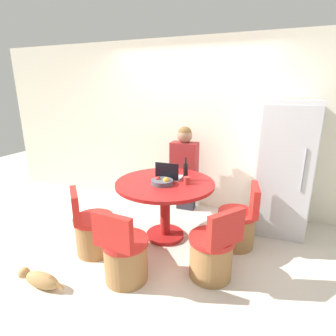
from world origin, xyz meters
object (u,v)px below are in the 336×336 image
Objects in this scene: chair_right_side at (238,225)px; laptop at (169,175)px; chair_near_right_corner at (212,253)px; chair_near_camera at (125,256)px; fruit_bowl at (162,182)px; bottle at (186,171)px; cat at (40,279)px; dining_table at (165,195)px; person_seated at (185,165)px; chair_near_left_corner at (93,231)px; refrigerator at (283,168)px.

chair_right_side is 2.61× the size of laptop.
chair_right_side is at bearing -157.28° from chair_near_right_corner.
chair_near_camera is 3.01× the size of fruit_bowl.
chair_near_camera is at bearing -106.26° from bottle.
laptop is (0.09, 1.03, 0.54)m from chair_near_camera.
chair_near_right_corner is 1.50× the size of cat.
chair_right_side is (0.18, 0.68, 0.00)m from chair_near_right_corner.
laptop is (0.00, 0.13, 0.22)m from dining_table.
fruit_bowl is at bearing -84.85° from chair_near_right_corner.
laptop is 1.15× the size of fruit_bowl.
bottle is at bearing 48.11° from fruit_bowl.
fruit_bowl is (-0.01, -0.93, 0.04)m from person_seated.
dining_table is 4.16× the size of bottle.
dining_table is 0.96m from chair_near_camera.
chair_near_camera is (-0.81, -0.34, 0.00)m from chair_near_right_corner.
laptop reaches higher than chair_near_camera.
chair_right_side is 1.73m from chair_near_left_corner.
refrigerator is at bearing -125.67° from chair_near_camera.
person_seated is (-0.71, 1.39, 0.48)m from chair_near_right_corner.
chair_right_side is (0.90, 0.12, -0.32)m from dining_table.
chair_right_side is at bearing 141.30° from person_seated.
person_seated is 4.57× the size of bottle.
fruit_bowl is 0.50× the size of cat.
chair_right_side is 1.42m from chair_near_camera.
chair_near_camera is (-0.99, -1.02, 0.00)m from chair_right_side.
laptop is at bearing -120.93° from cat.
chair_near_right_corner is 2.61× the size of laptop.
laptop is at bearing -155.48° from refrigerator.
dining_table is at bearing -145.38° from bottle.
refrigerator is 3.29× the size of cat.
laptop is at bearing 89.65° from person_seated.
refrigerator is at bearing 136.06° from chair_right_side.
dining_table is 0.96m from chair_near_left_corner.
chair_near_right_corner and chair_near_left_corner have the same top height.
person_seated is 2.55× the size of cat.
cat is at bearing 68.69° from person_seated.
chair_near_camera is (-1.46, -1.65, -0.60)m from refrigerator.
laptop is at bearing -173.96° from bottle.
bottle is at bearing -152.48° from refrigerator.
bottle reaches higher than laptop.
chair_right_side is 1.00× the size of chair_near_left_corner.
bottle reaches higher than chair_right_side.
cat is (-1.54, -0.73, -0.18)m from chair_near_right_corner.
chair_near_right_corner is 1.64m from person_seated.
refrigerator is 1.42× the size of dining_table.
fruit_bowl is at bearing 89.40° from person_seated.
dining_table is 1.55× the size of chair_near_camera.
dining_table is 4.65× the size of fruit_bowl.
chair_near_left_corner is at bearing -142.59° from fruit_bowl.
laptop is at bearing -98.00° from chair_right_side.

